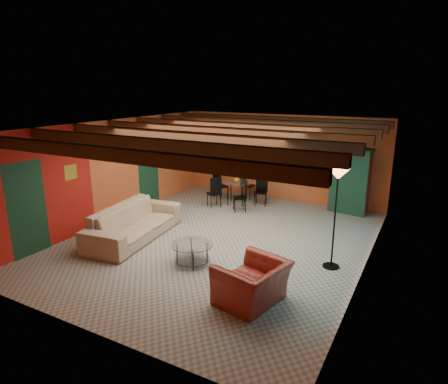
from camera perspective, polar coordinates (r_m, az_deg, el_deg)
The scene contains 11 objects.
room at distance 8.73m, azimuth -0.28°, elevation 7.54°, with size 6.52×8.01×2.71m.
sofa at distance 9.52m, azimuth -13.08°, elevation -4.34°, with size 2.76×1.08×0.81m, color tan.
armchair at distance 6.68m, azimuth 4.15°, elevation -13.19°, with size 1.11×0.97×0.72m, color maroon.
coffee_table at distance 8.09m, azimuth -4.71°, elevation -9.00°, with size 0.87×0.87×0.44m, color silver, non-canonical shape.
dining_table at distance 11.95m, azimuth 1.87°, elevation 0.46°, with size 1.82×1.82×0.95m, color white, non-canonical shape.
armoire at distance 11.65m, azimuth 18.02°, elevation 1.46°, with size 1.02×0.50×1.80m, color maroon.
floor_lamp at distance 7.91m, azimuth 15.98°, elevation -3.83°, with size 0.42×0.42×2.06m, color black, non-canonical shape.
ceiling_fan at distance 8.64m, azimuth -0.64°, elevation 7.45°, with size 1.50×1.50×0.44m, color #472614, non-canonical shape.
painting at distance 12.65m, azimuth 4.57°, elevation 6.70°, with size 1.05×0.03×0.65m, color black.
potted_plant at distance 11.45m, azimuth 18.49°, elevation 6.96°, with size 0.41×0.36×0.46m, color #26661E.
vase at distance 11.82m, azimuth 1.90°, elevation 3.08°, with size 0.17×0.17×0.18m, color orange.
Camera 1 is at (4.16, -7.47, 3.56)m, focal length 31.07 mm.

